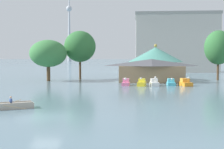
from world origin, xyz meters
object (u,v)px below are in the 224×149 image
object	(u,v)px
shoreline_tree_tall_left	(48,54)
background_building_block	(175,43)
green_roof_pavilion	(155,61)
pedal_boat_pink	(126,83)
pedal_boat_orange	(185,83)
rowboat_with_rower	(14,106)
pedal_boat_cyan	(171,83)
shoreline_tree_mid	(80,47)
shoreline_tree_right	(218,48)
pedal_boat_white	(154,83)
boathouse	(151,70)
pedal_boat_yellow	(142,83)
distant_broadcast_tower	(69,18)

from	to	relation	value
shoreline_tree_tall_left	background_building_block	xyz separation A→B (m)	(32.98, 44.62, 4.26)
green_roof_pavilion	shoreline_tree_tall_left	size ratio (longest dim) A/B	1.39
pedal_boat_pink	pedal_boat_orange	distance (m)	10.69
rowboat_with_rower	pedal_boat_cyan	bearing A→B (deg)	27.00
shoreline_tree_mid	shoreline_tree_right	bearing A→B (deg)	0.24
pedal_boat_white	shoreline_tree_mid	world-z (taller)	shoreline_tree_mid
boathouse	shoreline_tree_right	size ratio (longest dim) A/B	1.27
green_roof_pavilion	shoreline_tree_right	size ratio (longest dim) A/B	1.11
pedal_boat_white	green_roof_pavilion	size ratio (longest dim) A/B	0.22
rowboat_with_rower	shoreline_tree_tall_left	bearing A→B (deg)	72.33
rowboat_with_rower	shoreline_tree_mid	bearing A→B (deg)	62.56
rowboat_with_rower	pedal_boat_pink	xyz separation A→B (m)	(10.45, 26.15, 0.21)
pedal_boat_pink	background_building_block	size ratio (longest dim) A/B	0.10
pedal_boat_cyan	green_roof_pavilion	distance (m)	13.82
shoreline_tree_tall_left	pedal_boat_yellow	bearing A→B (deg)	-27.27
pedal_boat_orange	shoreline_tree_mid	world-z (taller)	shoreline_tree_mid
shoreline_tree_tall_left	pedal_boat_white	bearing A→B (deg)	-23.53
green_roof_pavilion	background_building_block	size ratio (longest dim) A/B	0.44
pedal_boat_pink	pedal_boat_cyan	xyz separation A→B (m)	(8.23, 0.73, -0.02)
pedal_boat_orange	background_building_block	size ratio (longest dim) A/B	0.11
green_roof_pavilion	background_building_block	xyz separation A→B (m)	(9.65, 40.10, 5.98)
pedal_boat_pink	shoreline_tree_tall_left	bearing A→B (deg)	-115.69
pedal_boat_cyan	green_roof_pavilion	bearing A→B (deg)	-172.02
pedal_boat_pink	background_building_block	bearing A→B (deg)	166.67
pedal_boat_yellow	rowboat_with_rower	bearing A→B (deg)	-18.87
shoreline_tree_mid	pedal_boat_yellow	bearing A→B (deg)	-47.67
pedal_boat_white	green_roof_pavilion	xyz separation A→B (m)	(1.13, 14.19, 3.70)
green_roof_pavilion	background_building_block	bearing A→B (deg)	76.47
shoreline_tree_mid	shoreline_tree_right	world-z (taller)	shoreline_tree_mid
pedal_boat_pink	distant_broadcast_tower	distance (m)	348.14
pedal_boat_white	background_building_block	world-z (taller)	background_building_block
rowboat_with_rower	shoreline_tree_right	xyz separation A→B (m)	(30.66, 40.59, 7.02)
pedal_boat_cyan	boathouse	distance (m)	7.74
boathouse	background_building_block	distance (m)	48.41
pedal_boat_pink	green_roof_pavilion	world-z (taller)	green_roof_pavilion
pedal_boat_cyan	distant_broadcast_tower	xyz separation A→B (m)	(-90.34, 332.98, 55.65)
pedal_boat_cyan	shoreline_tree_mid	distance (m)	24.59
pedal_boat_cyan	shoreline_tree_mid	xyz separation A→B (m)	(-19.22, 13.58, 7.13)
pedal_boat_yellow	pedal_boat_white	world-z (taller)	pedal_boat_white
pedal_boat_yellow	pedal_boat_cyan	size ratio (longest dim) A/B	1.00
pedal_boat_pink	background_building_block	xyz separation A→B (m)	(15.92, 54.00, 9.69)
pedal_boat_cyan	pedal_boat_orange	distance (m)	2.62
pedal_boat_pink	pedal_boat_white	bearing A→B (deg)	89.82
pedal_boat_white	shoreline_tree_tall_left	size ratio (longest dim) A/B	0.31
pedal_boat_white	shoreline_tree_right	size ratio (longest dim) A/B	0.24
pedal_boat_pink	pedal_boat_white	distance (m)	5.15
background_building_block	shoreline_tree_right	bearing A→B (deg)	-83.81
pedal_boat_orange	boathouse	size ratio (longest dim) A/B	0.21
shoreline_tree_right	background_building_block	xyz separation A→B (m)	(-4.29, 39.56, 2.88)
pedal_boat_yellow	distant_broadcast_tower	size ratio (longest dim) A/B	0.02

